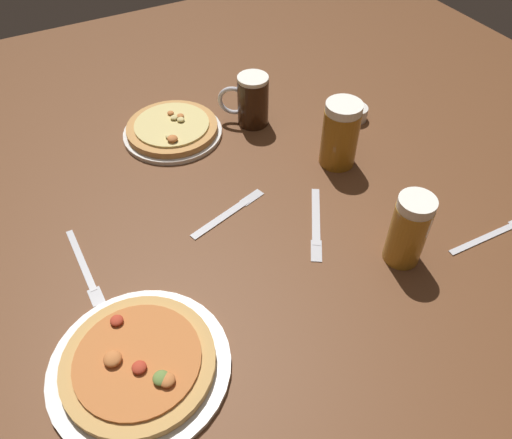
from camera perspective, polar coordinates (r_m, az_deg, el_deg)
name	(u,v)px	position (r m, az deg, el deg)	size (l,w,h in m)	color
ground_plane	(256,230)	(1.13, 0.00, -1.23)	(2.40, 2.40, 0.03)	brown
pizza_plate_near	(139,364)	(0.93, -13.18, -15.75)	(0.32, 0.32, 0.05)	silver
pizza_plate_far	(172,129)	(1.38, -9.49, 10.08)	(0.26, 0.26, 0.05)	silver
beer_mug_dark	(409,229)	(1.05, 17.02, -1.01)	(0.11, 0.11, 0.17)	#B27A23
beer_mug_amber	(340,133)	(1.25, 9.60, 9.65)	(0.12, 0.12, 0.17)	#9E6619
beer_mug_pale	(251,101)	(1.38, -0.53, 13.40)	(0.12, 0.10, 0.14)	black
ramekin_sauce	(355,113)	(1.45, 11.17, 11.82)	(0.07, 0.07, 0.04)	silver
fork_left	(84,267)	(1.10, -19.00, -5.16)	(0.03, 0.22, 0.01)	silver
knife_right	(316,223)	(1.13, 6.86, -0.42)	(0.14, 0.20, 0.01)	silver
fork_spare	(492,234)	(1.21, 25.29, -1.55)	(0.22, 0.03, 0.01)	silver
knife_spare	(229,213)	(1.14, -3.13, 0.78)	(0.21, 0.08, 0.01)	silver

